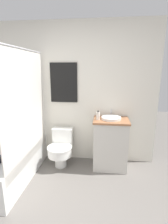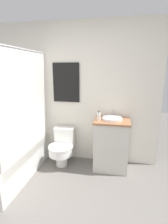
% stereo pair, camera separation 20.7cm
% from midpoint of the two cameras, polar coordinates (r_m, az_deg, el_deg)
% --- Properties ---
extents(wall_back, '(3.17, 0.07, 2.50)m').
position_cam_midpoint_polar(wall_back, '(3.22, -7.10, 5.82)').
color(wall_back, silver).
rests_on(wall_back, ground_plane).
extents(shower_area, '(0.64, 1.50, 1.98)m').
position_cam_midpoint_polar(shower_area, '(3.11, -24.18, -14.36)').
color(shower_area, white).
rests_on(shower_area, ground_plane).
extents(toilet, '(0.42, 0.55, 0.65)m').
position_cam_midpoint_polar(toilet, '(3.22, -9.37, -11.33)').
color(toilet, white).
rests_on(toilet, ground_plane).
extents(vanity, '(0.59, 0.46, 0.88)m').
position_cam_midpoint_polar(vanity, '(3.09, 6.65, -10.28)').
color(vanity, beige).
rests_on(vanity, ground_plane).
extents(sink, '(0.33, 0.36, 0.13)m').
position_cam_midpoint_polar(sink, '(2.95, 6.90, -1.97)').
color(sink, white).
rests_on(sink, vanity).
extents(soap_bottle, '(0.06, 0.06, 0.15)m').
position_cam_midpoint_polar(soap_bottle, '(2.89, 2.55, -1.29)').
color(soap_bottle, silver).
rests_on(soap_bottle, vanity).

